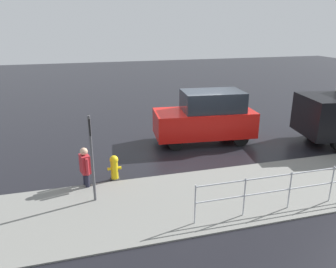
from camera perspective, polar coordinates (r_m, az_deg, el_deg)
The scene contains 7 objects.
ground_plane at distance 13.31m, azimuth 6.05°, elevation -1.37°, with size 60.00×60.00×0.00m, color black.
kerb_strip at distance 9.87m, azimuth 15.11°, elevation -9.33°, with size 24.00×3.20×0.04m, color slate.
moving_hatchback at distance 13.07m, azimuth 6.68°, elevation 2.95°, with size 4.05×2.07×2.06m.
fire_hydrant at distance 10.08m, azimuth -9.32°, elevation -5.86°, with size 0.42×0.31×0.80m.
pedestrian at distance 9.74m, azimuth -14.25°, elevation -5.31°, with size 0.32×0.56×1.22m.
metal_railing at distance 9.26m, azimuth 23.77°, elevation -7.58°, with size 6.40×0.04×1.05m.
sign_post at distance 8.55m, azimuth -13.25°, elevation -2.16°, with size 0.07×0.44×2.40m.
Camera 1 is at (4.71, 11.59, 4.56)m, focal length 35.00 mm.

